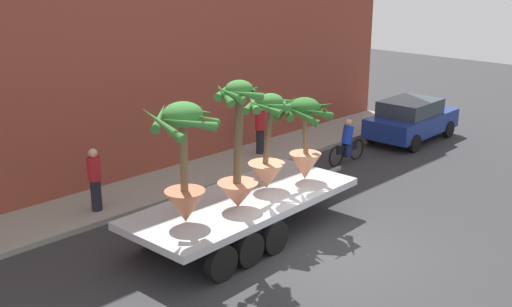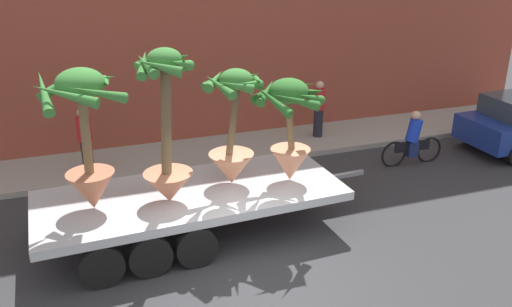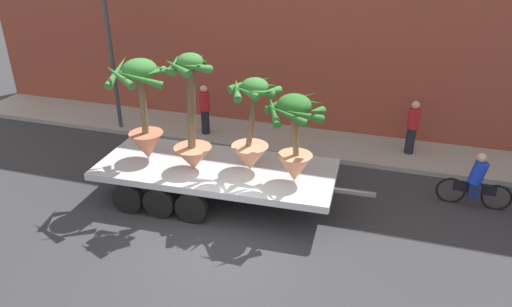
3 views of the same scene
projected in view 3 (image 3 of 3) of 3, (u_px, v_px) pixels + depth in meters
ground_plane at (218, 248)px, 10.65m from camera, size 60.00×60.00×0.00m
sidewalk at (284, 140)px, 15.85m from camera, size 24.00×2.20×0.15m
flatbed_trailer at (207, 172)px, 12.28m from camera, size 7.20×2.75×0.98m
potted_palm_rear at (143, 108)px, 11.93m from camera, size 1.63×1.65×2.70m
potted_palm_middle at (295, 135)px, 10.94m from camera, size 1.50×1.52×2.20m
potted_palm_front at (252, 130)px, 11.51m from camera, size 1.29×1.30×2.42m
potted_palm_extra at (192, 122)px, 11.45m from camera, size 1.13×1.20×2.99m
cyclist at (476, 183)px, 11.98m from camera, size 1.84×0.36×1.54m
pedestrian_near_gate at (205, 109)px, 15.77m from camera, size 0.36×0.36×1.71m
pedestrian_far_left at (412, 127)px, 14.37m from camera, size 0.36×0.36×1.71m
street_lamp at (109, 40)px, 15.32m from camera, size 0.36×0.36×4.83m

